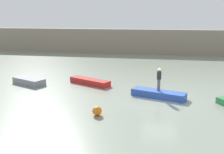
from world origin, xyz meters
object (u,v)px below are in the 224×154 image
at_px(rowboat_blue, 158,94).
at_px(person_dark_shirt, 159,78).
at_px(rowboat_grey, 29,81).
at_px(mooring_buoy, 97,111).
at_px(rowboat_red, 90,81).

xyz_separation_m(rowboat_blue, person_dark_shirt, (-0.00, 0.00, 1.20)).
bearing_deg(person_dark_shirt, rowboat_blue, 0.00).
relative_size(rowboat_grey, rowboat_blue, 0.76).
relative_size(rowboat_blue, mooring_buoy, 6.78).
bearing_deg(mooring_buoy, rowboat_blue, 49.78).
height_order(rowboat_blue, mooring_buoy, mooring_buoy).
distance_m(rowboat_blue, mooring_buoy, 5.64).
xyz_separation_m(rowboat_grey, mooring_buoy, (7.54, -6.25, 0.02)).
distance_m(rowboat_grey, mooring_buoy, 9.79).
bearing_deg(rowboat_blue, rowboat_red, 173.68).
distance_m(rowboat_red, rowboat_blue, 6.57).
height_order(person_dark_shirt, mooring_buoy, person_dark_shirt).
xyz_separation_m(rowboat_grey, person_dark_shirt, (11.18, -1.94, 1.19)).
relative_size(rowboat_red, mooring_buoy, 6.64).
distance_m(rowboat_grey, rowboat_blue, 11.34).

